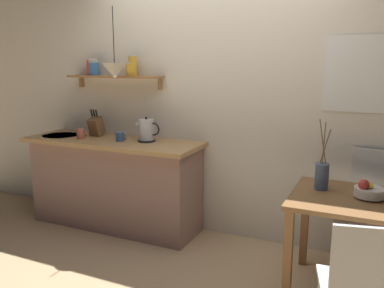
{
  "coord_description": "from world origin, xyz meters",
  "views": [
    {
      "loc": [
        1.38,
        -2.94,
        1.66
      ],
      "look_at": [
        -0.1,
        0.25,
        0.95
      ],
      "focal_mm": 37.76,
      "sensor_mm": 36.0,
      "label": 1
    }
  ],
  "objects_px": {
    "coffee_mug_spare": "(120,137)",
    "pendant_lamp": "(115,70)",
    "dining_chair_far": "(368,207)",
    "electric_kettle": "(147,131)",
    "fruit_bowl": "(369,191)",
    "dining_chair_near": "(361,285)",
    "coffee_mug_by_sink": "(81,134)",
    "knife_block": "(96,126)",
    "dining_table": "(354,215)",
    "twig_vase": "(322,176)"
  },
  "relations": [
    {
      "from": "electric_kettle",
      "to": "coffee_mug_spare",
      "type": "xyz_separation_m",
      "value": [
        -0.25,
        -0.09,
        -0.06
      ]
    },
    {
      "from": "fruit_bowl",
      "to": "coffee_mug_spare",
      "type": "bearing_deg",
      "value": 172.64
    },
    {
      "from": "dining_chair_near",
      "to": "coffee_mug_by_sink",
      "type": "xyz_separation_m",
      "value": [
        -2.68,
        0.99,
        0.47
      ]
    },
    {
      "from": "dining_chair_far",
      "to": "electric_kettle",
      "type": "distance_m",
      "value": 2.06
    },
    {
      "from": "coffee_mug_spare",
      "to": "pendant_lamp",
      "type": "bearing_deg",
      "value": -92.05
    },
    {
      "from": "dining_chair_near",
      "to": "coffee_mug_spare",
      "type": "xyz_separation_m",
      "value": [
        -2.25,
        1.05,
        0.46
      ]
    },
    {
      "from": "twig_vase",
      "to": "knife_block",
      "type": "distance_m",
      "value": 2.34
    },
    {
      "from": "dining_table",
      "to": "coffee_mug_spare",
      "type": "relative_size",
      "value": 7.29
    },
    {
      "from": "dining_chair_far",
      "to": "fruit_bowl",
      "type": "height_order",
      "value": "dining_chair_far"
    },
    {
      "from": "twig_vase",
      "to": "coffee_mug_spare",
      "type": "height_order",
      "value": "twig_vase"
    },
    {
      "from": "electric_kettle",
      "to": "knife_block",
      "type": "distance_m",
      "value": 0.63
    },
    {
      "from": "dining_table",
      "to": "coffee_mug_spare",
      "type": "distance_m",
      "value": 2.22
    },
    {
      "from": "dining_chair_far",
      "to": "knife_block",
      "type": "bearing_deg",
      "value": -179.37
    },
    {
      "from": "dining_table",
      "to": "twig_vase",
      "type": "relative_size",
      "value": 1.65
    },
    {
      "from": "knife_block",
      "to": "dining_chair_near",
      "type": "bearing_deg",
      "value": -24.05
    },
    {
      "from": "pendant_lamp",
      "to": "dining_chair_far",
      "type": "bearing_deg",
      "value": 5.2
    },
    {
      "from": "dining_table",
      "to": "knife_block",
      "type": "xyz_separation_m",
      "value": [
        -2.56,
        0.44,
        0.4
      ]
    },
    {
      "from": "fruit_bowl",
      "to": "dining_table",
      "type": "bearing_deg",
      "value": -162.39
    },
    {
      "from": "dining_table",
      "to": "dining_chair_far",
      "type": "height_order",
      "value": "dining_chair_far"
    },
    {
      "from": "coffee_mug_by_sink",
      "to": "dining_table",
      "type": "bearing_deg",
      "value": -5.54
    },
    {
      "from": "electric_kettle",
      "to": "dining_table",
      "type": "bearing_deg",
      "value": -11.98
    },
    {
      "from": "dining_chair_far",
      "to": "electric_kettle",
      "type": "bearing_deg",
      "value": -178.11
    },
    {
      "from": "dining_chair_near",
      "to": "coffee_mug_spare",
      "type": "distance_m",
      "value": 2.53
    },
    {
      "from": "fruit_bowl",
      "to": "pendant_lamp",
      "type": "bearing_deg",
      "value": 173.8
    },
    {
      "from": "twig_vase",
      "to": "coffee_mug_spare",
      "type": "bearing_deg",
      "value": 173.45
    },
    {
      "from": "coffee_mug_spare",
      "to": "dining_chair_near",
      "type": "bearing_deg",
      "value": -24.94
    },
    {
      "from": "dining_chair_near",
      "to": "dining_chair_far",
      "type": "relative_size",
      "value": 0.89
    },
    {
      "from": "dining_chair_far",
      "to": "twig_vase",
      "type": "relative_size",
      "value": 1.87
    },
    {
      "from": "dining_table",
      "to": "pendant_lamp",
      "type": "xyz_separation_m",
      "value": [
        -2.17,
        0.27,
        0.97
      ]
    },
    {
      "from": "coffee_mug_spare",
      "to": "pendant_lamp",
      "type": "distance_m",
      "value": 0.64
    },
    {
      "from": "twig_vase",
      "to": "coffee_mug_by_sink",
      "type": "height_order",
      "value": "twig_vase"
    },
    {
      "from": "twig_vase",
      "to": "dining_chair_far",
      "type": "bearing_deg",
      "value": 49.53
    },
    {
      "from": "twig_vase",
      "to": "dining_chair_near",
      "type": "bearing_deg",
      "value": -68.22
    },
    {
      "from": "fruit_bowl",
      "to": "knife_block",
      "type": "relative_size",
      "value": 0.73
    },
    {
      "from": "dining_chair_near",
      "to": "fruit_bowl",
      "type": "relative_size",
      "value": 4.2
    },
    {
      "from": "coffee_mug_by_sink",
      "to": "coffee_mug_spare",
      "type": "xyz_separation_m",
      "value": [
        0.43,
        0.06,
        -0.01
      ]
    },
    {
      "from": "electric_kettle",
      "to": "pendant_lamp",
      "type": "distance_m",
      "value": 0.64
    },
    {
      "from": "dining_table",
      "to": "dining_chair_far",
      "type": "relative_size",
      "value": 0.88
    },
    {
      "from": "dining_table",
      "to": "electric_kettle",
      "type": "xyz_separation_m",
      "value": [
        -1.92,
        0.41,
        0.4
      ]
    },
    {
      "from": "coffee_mug_by_sink",
      "to": "coffee_mug_spare",
      "type": "relative_size",
      "value": 1.0
    },
    {
      "from": "dining_chair_far",
      "to": "coffee_mug_by_sink",
      "type": "relative_size",
      "value": 8.22
    },
    {
      "from": "fruit_bowl",
      "to": "twig_vase",
      "type": "xyz_separation_m",
      "value": [
        -0.32,
        0.07,
        0.05
      ]
    },
    {
      "from": "dining_table",
      "to": "fruit_bowl",
      "type": "distance_m",
      "value": 0.2
    },
    {
      "from": "fruit_bowl",
      "to": "coffee_mug_by_sink",
      "type": "xyz_separation_m",
      "value": [
        -2.68,
        0.23,
        0.16
      ]
    },
    {
      "from": "twig_vase",
      "to": "electric_kettle",
      "type": "height_order",
      "value": "twig_vase"
    },
    {
      "from": "knife_block",
      "to": "coffee_mug_by_sink",
      "type": "bearing_deg",
      "value": -102.2
    },
    {
      "from": "fruit_bowl",
      "to": "coffee_mug_spare",
      "type": "distance_m",
      "value": 2.27
    },
    {
      "from": "twig_vase",
      "to": "pendant_lamp",
      "type": "bearing_deg",
      "value": 174.8
    },
    {
      "from": "dining_chair_far",
      "to": "coffee_mug_spare",
      "type": "relative_size",
      "value": 8.25
    },
    {
      "from": "dining_table",
      "to": "dining_chair_far",
      "type": "bearing_deg",
      "value": 80.49
    }
  ]
}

